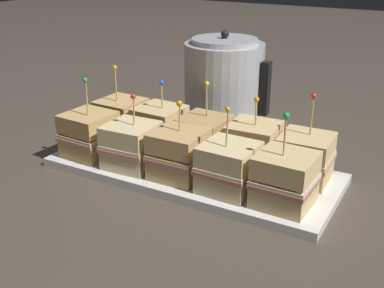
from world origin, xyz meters
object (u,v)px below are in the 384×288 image
Objects in this scene: sandwich_back_right at (253,146)px; sandwich_back_left at (160,127)px; sandwich_front_center at (179,154)px; sandwich_front_right at (229,167)px; sandwich_back_center at (203,137)px; kettle_steel at (224,85)px; sandwich_back_far_left at (122,120)px; sandwich_back_far_right at (305,158)px; sandwich_front_far_left at (89,134)px; sandwich_front_left at (132,145)px; sandwich_front_far_right at (285,180)px; serving_platter at (192,170)px.

sandwich_back_left is at bearing -179.24° from sandwich_back_right.
sandwich_front_center is 0.11m from sandwich_front_right.
sandwich_back_right is at bearing 1.82° from sandwich_back_center.
sandwich_front_right is 0.38m from kettle_steel.
sandwich_back_left is 0.22m from sandwich_back_right.
sandwich_back_far_left is 0.44m from sandwich_back_far_right.
sandwich_back_far_left is at bearing 88.57° from sandwich_front_far_left.
kettle_steel is at bearing 77.68° from sandwich_back_left.
sandwich_front_left is 0.94× the size of sandwich_front_right.
sandwich_front_center is 0.88× the size of sandwich_back_far_left.
sandwich_back_far_left reaches higher than sandwich_front_center.
sandwich_front_far_right reaches higher than sandwich_back_left.
sandwich_front_center is (0.22, 0.00, -0.00)m from sandwich_front_far_left.
sandwich_front_far_left reaches higher than sandwich_back_left.
sandwich_back_far_right reaches higher than serving_platter.
sandwich_back_far_right is at bearing 0.75° from sandwich_back_center.
sandwich_back_left reaches higher than sandwich_front_center.
sandwich_back_far_right reaches higher than sandwich_front_left.
sandwich_back_far_left is at bearing -124.72° from kettle_steel.
sandwich_front_center is 0.24m from sandwich_back_far_right.
serving_platter is 0.08m from sandwich_front_center.
sandwich_back_right is 0.29m from kettle_steel.
sandwich_front_far_left is at bearing -115.29° from kettle_steel.
sandwich_back_far_right is (0.22, 0.00, 0.00)m from sandwich_back_center.
kettle_steel reaches higher than sandwich_front_far_right.
sandwich_front_right reaches higher than sandwich_back_right.
sandwich_front_far_right is 0.16m from sandwich_back_right.
sandwich_front_right reaches higher than sandwich_front_center.
sandwich_front_center is at bearing -134.84° from sandwich_back_right.
sandwich_front_far_right reaches higher than sandwich_front_right.
sandwich_front_center is 0.25m from sandwich_back_far_left.
sandwich_front_far_left is at bearing -161.17° from sandwich_back_right.
sandwich_back_center is at bearing 91.81° from sandwich_front_center.
sandwich_back_far_left is 1.15× the size of sandwich_back_right.
sandwich_front_right is at bearing -62.68° from kettle_steel.
sandwich_back_left reaches higher than serving_platter.
sandwich_back_far_left is at bearing 161.44° from sandwich_front_right.
sandwich_back_right is at bearing 27.42° from sandwich_front_left.
sandwich_back_right is at bearing -51.81° from kettle_steel.
kettle_steel is (-0.28, 0.22, 0.05)m from sandwich_back_far_right.
sandwich_back_far_right reaches higher than sandwich_back_center.
sandwich_front_far_right is at bearing -26.74° from sandwich_back_center.
sandwich_front_center is 0.11m from sandwich_back_center.
sandwich_front_far_left is 0.11m from sandwich_front_left.
sandwich_back_far_right is at bearing 14.36° from sandwich_front_far_left.
sandwich_front_far_left reaches higher than serving_platter.
sandwich_back_far_right is at bearing 89.54° from sandwich_front_far_right.
sandwich_front_center is at bearing -43.05° from sandwich_back_left.
sandwich_front_left is 1.00× the size of sandwich_front_center.
sandwich_back_center is 1.08× the size of sandwich_back_right.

